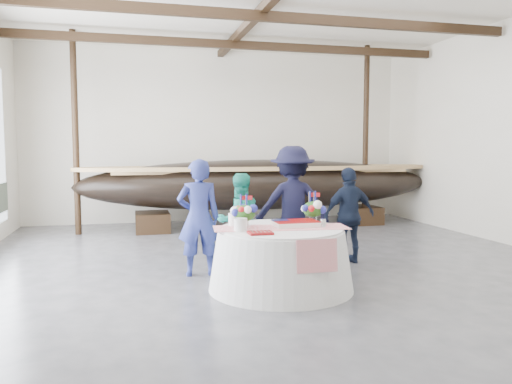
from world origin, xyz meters
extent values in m
cube|color=#3D3D42|center=(0.00, 0.00, 0.00)|extent=(10.00, 12.00, 0.01)
cube|color=silver|center=(0.00, 6.00, 2.25)|extent=(10.00, 0.02, 4.50)
cube|color=black|center=(0.00, 1.50, 4.25)|extent=(9.80, 0.12, 0.18)
cube|color=black|center=(0.00, 4.00, 4.25)|extent=(9.80, 0.12, 0.18)
cylinder|color=black|center=(-3.50, 4.50, 2.25)|extent=(0.14, 0.14, 4.50)
cylinder|color=black|center=(3.50, 4.50, 2.25)|extent=(0.14, 0.14, 4.50)
cube|color=black|center=(-1.87, 4.50, 0.22)|extent=(0.77, 0.99, 0.44)
cube|color=black|center=(3.43, 4.50, 0.22)|extent=(0.77, 0.99, 0.44)
ellipsoid|color=black|center=(0.78, 4.50, 1.05)|extent=(8.83, 1.77, 1.21)
cube|color=#9E7A4C|center=(0.78, 4.50, 1.38)|extent=(7.07, 1.16, 0.07)
cone|color=silver|center=(-0.35, -0.79, 0.41)|extent=(1.98, 1.98, 0.82)
cylinder|color=silver|center=(-0.35, -0.79, 0.83)|extent=(1.68, 1.68, 0.04)
cube|color=red|center=(-0.35, -0.79, 0.85)|extent=(1.88, 0.75, 0.01)
cube|color=white|center=(-0.13, -0.73, 0.88)|extent=(0.60, 0.40, 0.07)
cylinder|color=white|center=(-0.95, -0.94, 0.93)|extent=(0.18, 0.18, 0.17)
cylinder|color=white|center=(-0.93, -0.47, 0.94)|extent=(0.18, 0.18, 0.18)
cube|color=maroon|center=(-0.75, -1.21, 0.86)|extent=(0.30, 0.24, 0.03)
cone|color=silver|center=(0.21, -0.91, 0.91)|extent=(0.09, 0.09, 0.12)
imported|color=navy|center=(-1.35, 0.22, 0.88)|extent=(0.66, 0.45, 1.77)
imported|color=teal|center=(-0.66, 0.51, 0.77)|extent=(0.83, 0.70, 1.53)
imported|color=black|center=(0.26, 0.58, 0.98)|extent=(1.37, 0.91, 1.97)
imported|color=#141C31|center=(1.22, 0.44, 0.81)|extent=(0.99, 0.51, 1.61)
camera|label=1|loc=(-2.31, -7.22, 1.92)|focal=35.00mm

